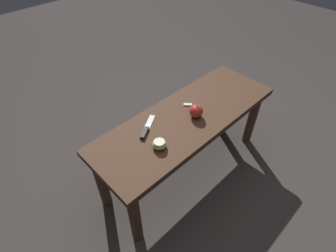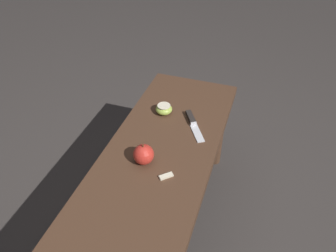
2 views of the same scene
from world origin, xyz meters
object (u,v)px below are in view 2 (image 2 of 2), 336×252
object	(u,v)px
apple_cut	(164,109)
knife	(192,122)
wooden_bench	(157,173)
apple_whole	(144,154)

from	to	relation	value
apple_cut	knife	bearing A→B (deg)	78.22
wooden_bench	knife	distance (m)	0.28
wooden_bench	apple_whole	xyz separation A→B (m)	(0.03, -0.04, 0.12)
wooden_bench	apple_cut	world-z (taller)	apple_cut
knife	apple_cut	size ratio (longest dim) A/B	2.48
apple_cut	wooden_bench	bearing A→B (deg)	13.13
wooden_bench	apple_cut	xyz separation A→B (m)	(-0.29, -0.07, 0.11)
knife	apple_whole	size ratio (longest dim) A/B	2.09
apple_cut	apple_whole	bearing A→B (deg)	5.30
wooden_bench	apple_cut	size ratio (longest dim) A/B	16.20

